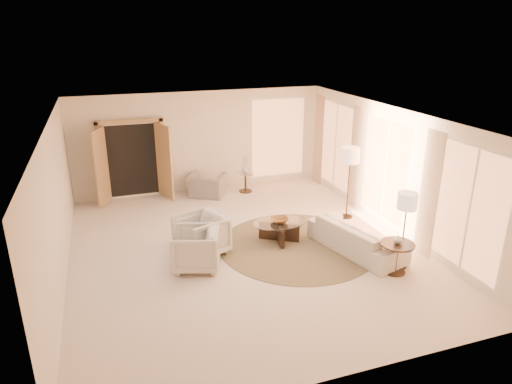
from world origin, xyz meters
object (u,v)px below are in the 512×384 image
object	(u,v)px
sofa	(356,237)
end_vase	(398,239)
accent_chair	(207,182)
side_vase	(245,169)
armchair_right	(196,247)
side_table	(245,180)
floor_lamp_near	(350,158)
floor_lamp_far	(407,204)
bowl	(279,220)
armchair_left	(201,233)
end_table	(397,253)
coffee_table	(279,229)

from	to	relation	value
sofa	end_vase	xyz separation A→B (m)	(0.25, -1.03, 0.38)
accent_chair	side_vase	size ratio (longest dim) A/B	4.04
side_vase	armchair_right	bearing A→B (deg)	-119.97
side_table	floor_lamp_near	bearing A→B (deg)	-55.09
side_table	floor_lamp_far	size ratio (longest dim) A/B	0.37
armchair_right	bowl	size ratio (longest dim) A/B	2.30
armchair_left	floor_lamp_far	bearing A→B (deg)	42.13
side_table	bowl	distance (m)	3.27
sofa	side_table	world-z (taller)	sofa
end_table	floor_lamp_near	distance (m)	2.93
side_table	floor_lamp_far	world-z (taller)	floor_lamp_far
floor_lamp_far	end_vase	bearing A→B (deg)	-146.50
sofa	side_vase	bearing A→B (deg)	-0.49
armchair_left	bowl	world-z (taller)	armchair_left
sofa	side_vase	xyz separation A→B (m)	(-1.08, 4.23, 0.36)
armchair_left	side_vase	world-z (taller)	armchair_left
floor_lamp_near	end_vase	bearing A→B (deg)	-99.74
floor_lamp_near	bowl	size ratio (longest dim) A/B	4.61
floor_lamp_far	end_vase	xyz separation A→B (m)	(-0.22, -0.15, -0.62)
accent_chair	side_vase	distance (m)	1.15
sofa	coffee_table	distance (m)	1.65
side_vase	floor_lamp_near	bearing A→B (deg)	-55.09
end_table	end_vase	xyz separation A→B (m)	(0.00, -0.00, 0.27)
floor_lamp_far	end_vase	world-z (taller)	floor_lamp_far
side_vase	armchair_left	bearing A→B (deg)	-121.14
floor_lamp_near	side_vase	bearing A→B (deg)	124.91
armchair_right	end_vase	distance (m)	3.83
end_table	side_table	world-z (taller)	end_table
armchair_right	sofa	bearing A→B (deg)	100.79
end_table	side_vase	size ratio (longest dim) A/B	2.77
end_table	floor_lamp_near	bearing A→B (deg)	80.26
end_table	armchair_left	bearing A→B (deg)	149.63
coffee_table	floor_lamp_far	size ratio (longest dim) A/B	1.02
sofa	end_table	world-z (taller)	sofa
sofa	coffee_table	xyz separation A→B (m)	(-1.34, 0.97, -0.04)
armchair_right	floor_lamp_far	distance (m)	4.07
accent_chair	armchair_left	bearing A→B (deg)	104.09
armchair_left	floor_lamp_near	distance (m)	4.00
coffee_table	end_vase	distance (m)	2.59
coffee_table	floor_lamp_near	world-z (taller)	floor_lamp_near
accent_chair	bowl	bearing A→B (deg)	133.83
floor_lamp_far	side_table	bearing A→B (deg)	106.94
side_table	floor_lamp_far	xyz separation A→B (m)	(1.56, -5.11, 0.97)
accent_chair	side_vase	xyz separation A→B (m)	(1.12, 0.00, 0.26)
accent_chair	side_table	world-z (taller)	accent_chair
end_vase	side_vase	world-z (taller)	side_vase
armchair_left	accent_chair	bearing A→B (deg)	144.26
accent_chair	bowl	distance (m)	3.37
accent_chair	end_vase	xyz separation A→B (m)	(2.46, -5.25, 0.28)
coffee_table	end_vase	xyz separation A→B (m)	(1.59, -2.00, 0.42)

